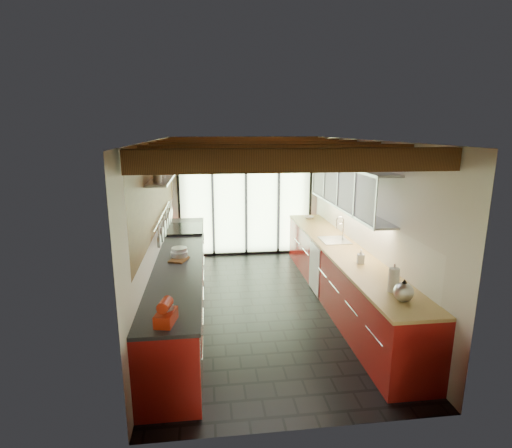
% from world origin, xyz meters
% --- Properties ---
extents(ground, '(5.50, 5.50, 0.00)m').
position_xyz_m(ground, '(0.00, 0.00, 0.00)').
color(ground, black).
rests_on(ground, ground).
extents(room_shell, '(5.50, 5.50, 5.50)m').
position_xyz_m(room_shell, '(0.00, 0.00, 1.65)').
color(room_shell, silver).
rests_on(room_shell, ground).
extents(ceiling_beams, '(3.14, 5.06, 4.90)m').
position_xyz_m(ceiling_beams, '(-0.00, 0.38, 2.46)').
color(ceiling_beams, '#593316').
rests_on(ceiling_beams, ground).
extents(glass_door, '(2.95, 0.10, 2.90)m').
position_xyz_m(glass_door, '(0.00, 2.69, 1.66)').
color(glass_door, '#C6EAAD').
rests_on(glass_door, ground).
extents(left_counter, '(0.68, 5.00, 0.92)m').
position_xyz_m(left_counter, '(-1.28, 0.00, 0.46)').
color(left_counter, maroon).
rests_on(left_counter, ground).
extents(range_stove, '(0.66, 0.90, 0.97)m').
position_xyz_m(range_stove, '(-1.28, 1.45, 0.47)').
color(range_stove, silver).
rests_on(range_stove, ground).
extents(right_counter, '(0.68, 5.00, 0.92)m').
position_xyz_m(right_counter, '(1.27, 0.00, 0.46)').
color(right_counter, maroon).
rests_on(right_counter, ground).
extents(sink_assembly, '(0.45, 0.52, 0.43)m').
position_xyz_m(sink_assembly, '(1.29, 0.40, 0.96)').
color(sink_assembly, silver).
rests_on(sink_assembly, right_counter).
extents(upper_cabinets_right, '(0.34, 3.00, 3.00)m').
position_xyz_m(upper_cabinets_right, '(1.43, 0.30, 1.85)').
color(upper_cabinets_right, silver).
rests_on(upper_cabinets_right, ground).
extents(left_wall_fixtures, '(0.28, 2.60, 0.96)m').
position_xyz_m(left_wall_fixtures, '(-1.47, 0.29, 1.78)').
color(left_wall_fixtures, silver).
rests_on(left_wall_fixtures, ground).
extents(stand_mixer, '(0.22, 0.31, 0.26)m').
position_xyz_m(stand_mixer, '(-1.27, -2.24, 1.02)').
color(stand_mixer, '#B2230E').
rests_on(stand_mixer, left_counter).
extents(pot_large, '(0.30, 0.30, 0.15)m').
position_xyz_m(pot_large, '(-1.27, -0.18, 0.99)').
color(pot_large, silver).
rests_on(pot_large, left_counter).
extents(pot_small, '(0.29, 0.29, 0.10)m').
position_xyz_m(pot_small, '(-1.27, -0.22, 0.97)').
color(pot_small, silver).
rests_on(pot_small, left_counter).
extents(cutting_board, '(0.30, 0.35, 0.03)m').
position_xyz_m(cutting_board, '(-1.27, -0.33, 0.93)').
color(cutting_board, brown).
rests_on(cutting_board, left_counter).
extents(kettle, '(0.29, 0.31, 0.26)m').
position_xyz_m(kettle, '(1.27, -2.03, 1.03)').
color(kettle, silver).
rests_on(kettle, right_counter).
extents(paper_towel, '(0.15, 0.15, 0.34)m').
position_xyz_m(paper_towel, '(1.27, -1.78, 1.06)').
color(paper_towel, white).
rests_on(paper_towel, right_counter).
extents(soap_bottle, '(0.11, 0.11, 0.21)m').
position_xyz_m(soap_bottle, '(1.27, -0.78, 1.02)').
color(soap_bottle, silver).
rests_on(soap_bottle, right_counter).
extents(bowl, '(0.20, 0.20, 0.05)m').
position_xyz_m(bowl, '(1.27, 2.13, 0.94)').
color(bowl, silver).
rests_on(bowl, right_counter).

